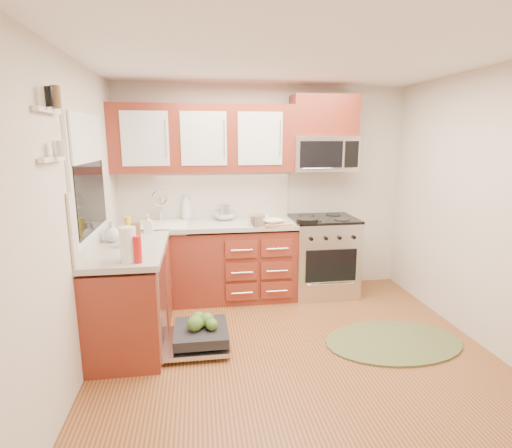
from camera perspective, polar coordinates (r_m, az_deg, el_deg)
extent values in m
plane|color=brown|center=(3.71, 5.72, -18.39)|extent=(3.50, 3.50, 0.00)
plane|color=white|center=(3.25, 6.72, 23.06)|extent=(3.50, 3.50, 0.00)
cube|color=beige|center=(4.95, 1.11, 4.83)|extent=(3.50, 0.04, 2.50)
cube|color=beige|center=(1.69, 21.40, -10.63)|extent=(3.50, 0.04, 2.50)
cube|color=beige|center=(3.29, -24.81, -0.01)|extent=(0.04, 3.50, 2.50)
cube|color=beige|center=(4.06, 30.85, 1.50)|extent=(0.04, 3.50, 2.50)
cube|color=maroon|center=(4.77, -7.00, -5.71)|extent=(2.05, 0.60, 0.85)
cube|color=maroon|center=(3.95, -17.37, -10.05)|extent=(0.60, 1.25, 0.85)
cube|color=#A69F97|center=(4.64, -7.15, -0.15)|extent=(2.07, 0.64, 0.05)
cube|color=#A69F97|center=(3.80, -17.67, -3.38)|extent=(0.64, 1.27, 0.05)
cube|color=beige|center=(4.87, -7.33, 4.15)|extent=(2.05, 0.02, 0.57)
cube|color=beige|center=(3.79, -22.37, 1.06)|extent=(0.02, 1.25, 0.57)
cube|color=maroon|center=(4.90, 9.64, 14.97)|extent=(0.76, 0.35, 0.47)
cube|color=white|center=(3.70, -22.92, 11.22)|extent=(0.02, 0.96, 0.40)
cube|color=white|center=(2.89, -27.63, 14.20)|extent=(0.04, 0.40, 0.03)
cube|color=white|center=(2.89, -27.04, 8.28)|extent=(0.04, 0.40, 0.03)
cylinder|color=black|center=(4.53, 7.28, 0.51)|extent=(0.32, 0.32, 0.05)
cylinder|color=silver|center=(4.45, 0.09, 0.54)|extent=(0.26, 0.26, 0.12)
cube|color=tan|center=(4.50, 3.05, 0.02)|extent=(0.33, 0.23, 0.02)
cylinder|color=silver|center=(4.83, -4.45, 1.78)|extent=(0.13, 0.13, 0.18)
cylinder|color=white|center=(3.29, -17.82, -2.80)|extent=(0.17, 0.17, 0.28)
cylinder|color=yellow|center=(4.12, -17.80, -0.40)|extent=(0.07, 0.07, 0.20)
cylinder|color=red|center=(3.24, -16.52, -3.53)|extent=(0.06, 0.06, 0.21)
cube|color=brown|center=(4.15, -17.16, -0.72)|extent=(0.16, 0.12, 0.14)
cube|color=teal|center=(3.76, -18.12, -1.95)|extent=(0.11, 0.08, 0.16)
imported|color=#999999|center=(4.52, 2.42, 0.30)|extent=(0.30, 0.30, 0.06)
imported|color=#999999|center=(4.79, -4.49, 1.09)|extent=(0.32, 0.32, 0.08)
imported|color=#999999|center=(4.62, 1.17, 0.82)|extent=(0.12, 0.12, 0.09)
imported|color=#999999|center=(4.84, -9.96, 2.50)|extent=(0.13, 0.13, 0.32)
imported|color=#999999|center=(4.26, -15.18, 0.07)|extent=(0.09, 0.09, 0.19)
imported|color=#999999|center=(3.98, -19.92, -1.05)|extent=(0.19, 0.19, 0.19)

